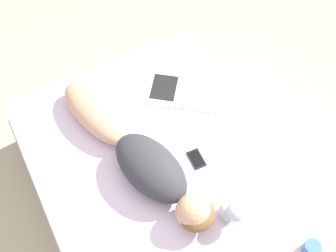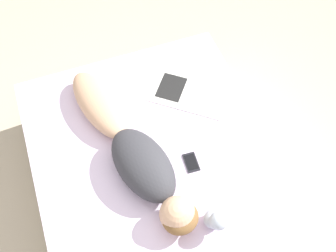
% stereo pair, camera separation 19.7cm
% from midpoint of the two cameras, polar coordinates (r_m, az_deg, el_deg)
% --- Properties ---
extents(ground_plane, '(12.00, 12.00, 0.00)m').
position_cam_midpoint_polar(ground_plane, '(2.87, 1.54, -12.18)').
color(ground_plane, '#B7A88E').
extents(bed, '(1.55, 2.17, 0.51)m').
position_cam_midpoint_polar(bed, '(2.63, 1.67, -10.35)').
color(bed, beige).
rests_on(bed, ground_plane).
extents(person, '(0.53, 1.35, 0.21)m').
position_cam_midpoint_polar(person, '(2.38, -2.71, -3.84)').
color(person, tan).
rests_on(person, bed).
extents(open_magazine, '(0.61, 0.57, 0.01)m').
position_cam_midpoint_polar(open_magazine, '(2.74, 5.06, 4.78)').
color(open_magazine, white).
rests_on(open_magazine, bed).
extents(cell_phone, '(0.09, 0.14, 0.01)m').
position_cam_midpoint_polar(cell_phone, '(2.45, 5.68, -5.42)').
color(cell_phone, black).
rests_on(cell_phone, bed).
extents(plush_toy, '(0.12, 0.15, 0.19)m').
position_cam_midpoint_polar(plush_toy, '(2.24, 9.55, -13.43)').
color(plush_toy, '#B2BCCC').
rests_on(plush_toy, bed).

